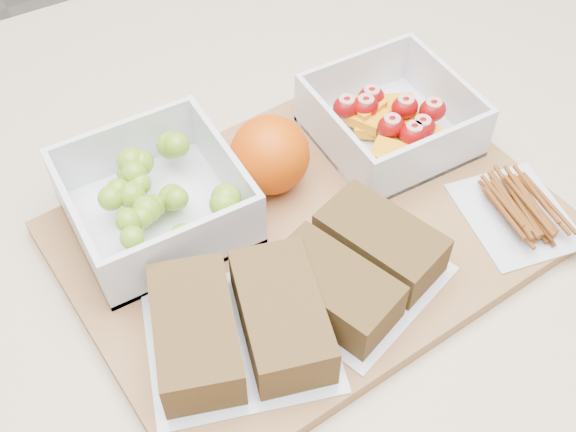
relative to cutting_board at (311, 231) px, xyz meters
name	(u,v)px	position (x,y,z in m)	size (l,w,h in m)	color
counter	(287,428)	(-0.01, 0.02, -0.46)	(1.20, 0.90, 0.90)	beige
cutting_board	(311,231)	(0.00, 0.00, 0.00)	(0.42, 0.30, 0.02)	#9B6C40
grape_container	(157,197)	(-0.11, 0.08, 0.03)	(0.14, 0.14, 0.06)	silver
fruit_container	(390,121)	(0.12, 0.06, 0.03)	(0.14, 0.14, 0.06)	silver
orange	(270,155)	(-0.01, 0.06, 0.04)	(0.07, 0.07, 0.07)	#D64B05
sandwich_bag_left	(239,325)	(-0.11, -0.07, 0.03)	(0.18, 0.17, 0.04)	silver
sandwich_bag_center	(357,266)	(0.00, -0.07, 0.03)	(0.17, 0.16, 0.04)	silver
pretzel_bag	(518,207)	(0.17, -0.08, 0.02)	(0.11, 0.12, 0.02)	silver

